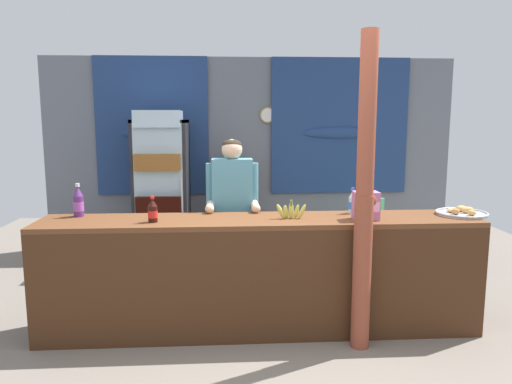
{
  "coord_description": "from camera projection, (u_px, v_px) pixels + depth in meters",
  "views": [
    {
      "loc": [
        -0.36,
        -3.45,
        1.79
      ],
      "look_at": [
        -0.1,
        0.66,
        1.16
      ],
      "focal_mm": 33.69,
      "sensor_mm": 36.0,
      "label": 1
    }
  ],
  "objects": [
    {
      "name": "drink_fridge",
      "position": [
        162.0,
        179.0,
        6.02
      ],
      "size": [
        0.66,
        0.72,
        1.89
      ],
      "color": "#232328",
      "rests_on": "ground"
    },
    {
      "name": "snack_box_wafer",
      "position": [
        366.0,
        206.0,
        3.93
      ],
      "size": [
        0.2,
        0.15,
        0.23
      ],
      "color": "#B76699",
      "rests_on": "stall_counter"
    },
    {
      "name": "ground_plane",
      "position": [
        262.0,
        294.0,
        4.94
      ],
      "size": [
        8.19,
        8.19,
        0.0
      ],
      "primitive_type": "plane",
      "color": "slate"
    },
    {
      "name": "shopkeeper",
      "position": [
        232.0,
        204.0,
        4.47
      ],
      "size": [
        0.49,
        0.42,
        1.6
      ],
      "color": "#28282D",
      "rests_on": "ground"
    },
    {
      "name": "pastry_tray",
      "position": [
        462.0,
        213.0,
        4.13
      ],
      "size": [
        0.43,
        0.43,
        0.07
      ],
      "color": "#BCBCC1",
      "rests_on": "stall_counter"
    },
    {
      "name": "stall_counter",
      "position": [
        261.0,
        265.0,
        3.93
      ],
      "size": [
        3.65,
        0.59,
        0.97
      ],
      "color": "brown",
      "rests_on": "ground"
    },
    {
      "name": "bottle_shelf_rack",
      "position": [
        233.0,
        203.0,
        6.46
      ],
      "size": [
        0.48,
        0.28,
        1.27
      ],
      "color": "brown",
      "rests_on": "ground"
    },
    {
      "name": "soda_bottle_water",
      "position": [
        352.0,
        202.0,
        4.19
      ],
      "size": [
        0.07,
        0.07,
        0.23
      ],
      "color": "silver",
      "rests_on": "stall_counter"
    },
    {
      "name": "plastic_lawn_chair",
      "position": [
        362.0,
        229.0,
        5.72
      ],
      "size": [
        0.6,
        0.6,
        0.86
      ],
      "color": "#4CC675",
      "rests_on": "ground"
    },
    {
      "name": "banana_bunch",
      "position": [
        291.0,
        211.0,
        3.98
      ],
      "size": [
        0.26,
        0.05,
        0.16
      ],
      "color": "#CCC14C",
      "rests_on": "stall_counter"
    },
    {
      "name": "back_wall_curtained",
      "position": [
        252.0,
        150.0,
        6.64
      ],
      "size": [
        5.58,
        0.22,
        2.61
      ],
      "color": "slate",
      "rests_on": "ground"
    },
    {
      "name": "soda_bottle_cola",
      "position": [
        153.0,
        211.0,
        3.84
      ],
      "size": [
        0.08,
        0.08,
        0.21
      ],
      "color": "black",
      "rests_on": "stall_counter"
    },
    {
      "name": "soda_bottle_grape_soda",
      "position": [
        78.0,
        202.0,
        4.05
      ],
      "size": [
        0.09,
        0.09,
        0.28
      ],
      "color": "#56286B",
      "rests_on": "stall_counter"
    },
    {
      "name": "timber_post",
      "position": [
        364.0,
        202.0,
        3.63
      ],
      "size": [
        0.17,
        0.14,
        2.43
      ],
      "color": "brown",
      "rests_on": "ground"
    }
  ]
}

